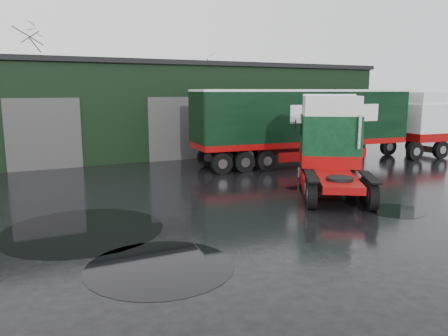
# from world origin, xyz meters

# --- Properties ---
(ground) EXTENTS (100.00, 100.00, 0.00)m
(ground) POSITION_xyz_m (0.00, 0.00, 0.00)
(ground) COLOR black
(warehouse) EXTENTS (32.40, 12.40, 6.30)m
(warehouse) POSITION_xyz_m (2.00, 20.00, 3.16)
(warehouse) COLOR black
(warehouse) RESTS_ON ground
(hero_tractor) EXTENTS (6.10, 7.28, 4.22)m
(hero_tractor) POSITION_xyz_m (4.50, 1.96, 2.11)
(hero_tractor) COLOR black
(hero_tractor) RESTS_ON ground
(lorry_right) EXTENTS (17.37, 4.54, 4.51)m
(lorry_right) POSITION_xyz_m (8.00, 9.00, 2.26)
(lorry_right) COLOR silver
(lorry_right) RESTS_ON ground
(wash_bucket) EXTENTS (0.41, 0.41, 0.32)m
(wash_bucket) POSITION_xyz_m (8.27, 3.68, 0.16)
(wash_bucket) COLOR #0827AF
(wash_bucket) RESTS_ON ground
(tree_back_a) EXTENTS (4.40, 4.40, 9.50)m
(tree_back_a) POSITION_xyz_m (-6.00, 30.00, 4.75)
(tree_back_a) COLOR black
(tree_back_a) RESTS_ON ground
(tree_back_b) EXTENTS (4.40, 4.40, 7.50)m
(tree_back_b) POSITION_xyz_m (10.00, 30.00, 3.75)
(tree_back_b) COLOR black
(tree_back_b) RESTS_ON ground
(puddle_0) EXTENTS (3.80, 3.80, 0.01)m
(puddle_0) POSITION_xyz_m (-4.57, -2.20, 0.00)
(puddle_0) COLOR black
(puddle_0) RESTS_ON ground
(puddle_1) EXTENTS (1.91, 1.91, 0.01)m
(puddle_1) POSITION_xyz_m (4.36, 3.64, 0.00)
(puddle_1) COLOR black
(puddle_1) RESTS_ON ground
(puddle_2) EXTENTS (5.10, 5.10, 0.01)m
(puddle_2) POSITION_xyz_m (-5.86, 1.73, 0.00)
(puddle_2) COLOR black
(puddle_2) RESTS_ON ground
(puddle_3) EXTENTS (2.09, 2.09, 0.01)m
(puddle_3) POSITION_xyz_m (4.94, -1.06, 0.00)
(puddle_3) COLOR black
(puddle_3) RESTS_ON ground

